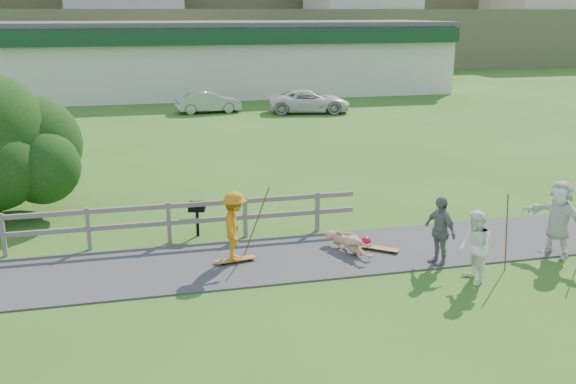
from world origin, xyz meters
The scene contains 17 objects.
ground centered at (0.00, 0.00, 0.00)m, with size 260.00×260.00×0.00m, color #2F5D1A.
path centered at (0.00, 1.50, 0.02)m, with size 34.00×3.00×0.04m, color #353638.
fence centered at (-4.62, 3.30, 0.72)m, with size 15.05×0.10×1.10m.
strip_mall centered at (4.00, 34.94, 2.58)m, with size 32.50×10.75×5.10m.
skater_rider centered at (-0.57, 1.48, 0.84)m, with size 1.09×0.62×1.68m, color #C27412.
skater_fallen centered at (2.28, 1.49, 0.28)m, with size 1.55×0.37×0.57m, color tan.
spectator_a centered at (4.39, -0.87, 0.83)m, with size 0.80×0.63×1.66m, color white.
spectator_b centered at (4.12, 0.30, 0.84)m, with size 0.99×0.41×1.69m, color slate.
spectator_d centered at (7.18, 0.13, 0.96)m, with size 1.77×0.57×1.91m, color silver.
car_silver centered at (1.67, 25.30, 0.63)m, with size 1.33×3.83×1.26m, color #999AA0.
car_white centered at (7.49, 23.88, 0.67)m, with size 2.23×4.84×1.35m, color silver.
bbq centered at (-1.23, 3.66, 0.47)m, with size 0.43×0.33×0.94m, color black, non-canonical shape.
longboard_rider centered at (-0.57, 1.48, 0.05)m, with size 0.99×0.24×0.11m, color brown, non-canonical shape.
longboard_fallen centered at (3.08, 1.39, 0.05)m, with size 0.96×0.23×0.11m, color brown, non-canonical shape.
helmet centered at (2.88, 1.84, 0.13)m, with size 0.26×0.26×0.26m, color red.
pole_rider centered at (0.03, 1.88, 0.92)m, with size 0.03×0.03×1.85m, color #533121.
pole_spec_left centered at (5.43, -0.41, 0.93)m, with size 0.03×0.03×1.86m, color #533121.
Camera 1 is at (-2.74, -12.72, 5.83)m, focal length 40.00 mm.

